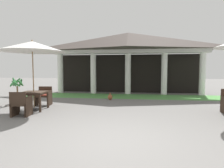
# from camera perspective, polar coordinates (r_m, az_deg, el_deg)

# --- Properties ---
(ground_plane) EXTENTS (60.00, 60.00, 0.00)m
(ground_plane) POSITION_cam_1_polar(r_m,az_deg,el_deg) (4.29, -0.59, -17.35)
(ground_plane) COLOR slate
(background_pavilion) EXTENTS (10.49, 2.86, 3.98)m
(background_pavilion) POSITION_cam_1_polar(r_m,az_deg,el_deg) (12.52, 4.93, 11.24)
(background_pavilion) COLOR white
(background_pavilion) RESTS_ON ground
(lawn_strip) EXTENTS (12.29, 2.07, 0.01)m
(lawn_strip) POSITION_cam_1_polar(r_m,az_deg,el_deg) (11.22, 4.53, -3.75)
(lawn_strip) COLOR #519347
(lawn_strip) RESTS_ON ground
(patio_table_mid_left) EXTENTS (0.97, 0.97, 0.72)m
(patio_table_mid_left) POSITION_cam_1_polar(r_m,az_deg,el_deg) (8.01, -22.71, -2.89)
(patio_table_mid_left) COLOR #38281E
(patio_table_mid_left) RESTS_ON ground
(patio_umbrella_mid_left) EXTENTS (2.47, 2.47, 2.75)m
(patio_umbrella_mid_left) POSITION_cam_1_polar(r_m,az_deg,el_deg) (8.00, -23.10, 10.37)
(patio_umbrella_mid_left) COLOR #2D2D2D
(patio_umbrella_mid_left) RESTS_ON ground
(patio_chair_mid_left_south) EXTENTS (0.61, 0.58, 0.85)m
(patio_chair_mid_left_south) POSITION_cam_1_polar(r_m,az_deg,el_deg) (7.14, -25.97, -5.58)
(patio_chair_mid_left_south) COLOR #38281E
(patio_chair_mid_left_south) RESTS_ON ground
(patio_chair_mid_left_north) EXTENTS (0.67, 0.59, 0.82)m
(patio_chair_mid_left_north) POSITION_cam_1_polar(r_m,az_deg,el_deg) (8.97, -20.04, -3.47)
(patio_chair_mid_left_north) COLOR #38281E
(patio_chair_mid_left_north) RESTS_ON ground
(potted_palm_left_edge) EXTENTS (0.57, 0.58, 1.25)m
(potted_palm_left_edge) POSITION_cam_1_polar(r_m,az_deg,el_deg) (9.84, -26.81, -3.30)
(potted_palm_left_edge) COLOR #995638
(potted_palm_left_edge) RESTS_ON ground
(terracotta_urn) EXTENTS (0.25, 0.25, 0.37)m
(terracotta_urn) POSITION_cam_1_polar(r_m,az_deg,el_deg) (9.90, -0.58, -3.97)
(terracotta_urn) COLOR brown
(terracotta_urn) RESTS_ON ground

